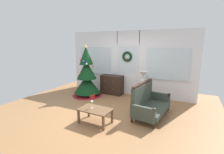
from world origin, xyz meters
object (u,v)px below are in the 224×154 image
at_px(side_table, 144,89).
at_px(flower_vase, 147,81).
at_px(settee_sofa, 148,103).
at_px(table_lamp, 143,76).
at_px(gift_box, 92,97).
at_px(dresser_cabinet, 112,85).
at_px(wine_glass, 92,103).
at_px(christmas_tree, 87,77).
at_px(coffee_table, 95,111).

height_order(side_table, flower_vase, flower_vase).
distance_m(settee_sofa, table_lamp, 1.26).
height_order(flower_vase, gift_box, flower_vase).
bearing_deg(dresser_cabinet, flower_vase, -16.57).
height_order(dresser_cabinet, table_lamp, table_lamp).
bearing_deg(flower_vase, settee_sofa, -71.94).
bearing_deg(gift_box, side_table, 15.23).
bearing_deg(flower_vase, wine_glass, -114.93).
height_order(table_lamp, gift_box, table_lamp).
xyz_separation_m(side_table, table_lamp, (-0.06, 0.04, 0.48)).
distance_m(christmas_tree, side_table, 2.28).
xyz_separation_m(settee_sofa, gift_box, (-2.24, 0.47, -0.29)).
xyz_separation_m(settee_sofa, coffee_table, (-1.12, -1.09, -0.04)).
xyz_separation_m(christmas_tree, dresser_cabinet, (0.79, 0.65, -0.37)).
distance_m(dresser_cabinet, wine_glass, 2.54).
relative_size(flower_vase, coffee_table, 0.41).
relative_size(dresser_cabinet, wine_glass, 4.67).
distance_m(christmas_tree, dresser_cabinet, 1.09).
xyz_separation_m(dresser_cabinet, gift_box, (-0.38, -0.90, -0.31)).
xyz_separation_m(coffee_table, gift_box, (-1.12, 1.56, -0.25)).
bearing_deg(gift_box, christmas_tree, 148.12).
bearing_deg(settee_sofa, dresser_cabinet, 143.40).
xyz_separation_m(settee_sofa, wine_glass, (-1.22, -1.08, 0.16)).
relative_size(christmas_tree, gift_box, 12.50).
relative_size(table_lamp, coffee_table, 0.51).
bearing_deg(table_lamp, side_table, -33.69).
height_order(settee_sofa, side_table, settee_sofa).
relative_size(dresser_cabinet, flower_vase, 2.60).
xyz_separation_m(christmas_tree, table_lamp, (2.19, 0.29, 0.20)).
distance_m(dresser_cabinet, table_lamp, 1.55).
distance_m(wine_glass, gift_box, 1.91).
relative_size(christmas_tree, coffee_table, 2.36).
xyz_separation_m(wine_glass, gift_box, (-1.01, 1.55, -0.45)).
bearing_deg(side_table, gift_box, -164.77).
relative_size(settee_sofa, side_table, 2.29).
bearing_deg(dresser_cabinet, wine_glass, -75.58).
bearing_deg(wine_glass, side_table, 68.08).
xyz_separation_m(christmas_tree, flower_vase, (2.35, 0.19, 0.03)).
xyz_separation_m(side_table, coffee_table, (-0.72, -2.07, -0.14)).
bearing_deg(gift_box, settee_sofa, -11.95).
bearing_deg(wine_glass, coffee_table, -7.79).
distance_m(table_lamp, flower_vase, 0.25).
relative_size(dresser_cabinet, settee_sofa, 0.59).
height_order(settee_sofa, gift_box, settee_sofa).
relative_size(christmas_tree, settee_sofa, 1.32).
bearing_deg(gift_box, dresser_cabinet, 67.07).
distance_m(side_table, table_lamp, 0.48).
bearing_deg(wine_glass, flower_vase, 65.07).
relative_size(side_table, gift_box, 4.13).
distance_m(table_lamp, gift_box, 2.06).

